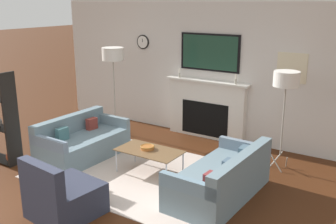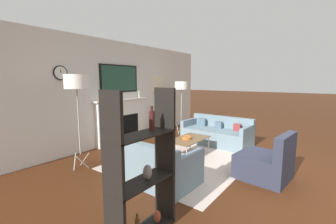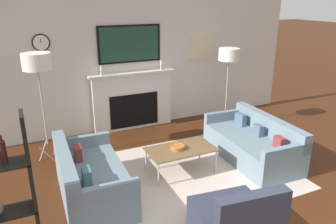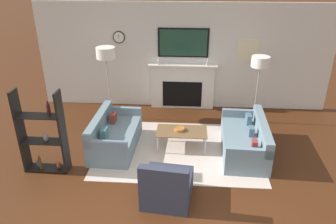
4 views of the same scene
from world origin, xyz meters
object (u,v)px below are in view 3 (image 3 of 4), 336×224
object	(u,v)px
coffee_table	(181,150)
floor_lamp_right	(229,56)
floor_lamp_left	(37,63)
armchair	(235,224)
decorative_bowl	(178,147)
couch_right	(253,144)
couch_left	(90,179)

from	to	relation	value
coffee_table	floor_lamp_right	bearing A→B (deg)	37.65
floor_lamp_right	floor_lamp_left	bearing A→B (deg)	180.00
armchair	floor_lamp_right	bearing A→B (deg)	57.55
floor_lamp_right	armchair	bearing A→B (deg)	-122.45
coffee_table	armchair	bearing A→B (deg)	-96.41
coffee_table	decorative_bowl	world-z (taller)	decorative_bowl
couch_right	floor_lamp_left	distance (m)	3.69
couch_left	floor_lamp_left	bearing A→B (deg)	105.99
armchair	floor_lamp_left	world-z (taller)	floor_lamp_left
decorative_bowl	floor_lamp_right	world-z (taller)	floor_lamp_right
couch_left	coffee_table	bearing A→B (deg)	3.28
couch_left	floor_lamp_left	world-z (taller)	floor_lamp_left
coffee_table	decorative_bowl	bearing A→B (deg)	155.93
couch_right	decorative_bowl	world-z (taller)	couch_right
coffee_table	floor_lamp_left	size ratio (longest dim) A/B	0.58
couch_left	floor_lamp_right	world-z (taller)	floor_lamp_right
armchair	decorative_bowl	world-z (taller)	armchair
coffee_table	floor_lamp_left	xyz separation A→B (m)	(-1.82, 1.32, 1.26)
couch_right	floor_lamp_right	xyz separation A→B (m)	(0.40, 1.40, 1.24)
couch_left	coffee_table	xyz separation A→B (m)	(1.41, 0.08, 0.11)
couch_right	coffee_table	distance (m)	1.32
decorative_bowl	floor_lamp_left	distance (m)	2.50
armchair	couch_left	bearing A→B (deg)	127.76
couch_left	floor_lamp_right	xyz separation A→B (m)	(3.12, 1.40, 1.23)
couch_right	armchair	xyz separation A→B (m)	(-1.50, -1.58, 0.01)
couch_left	decorative_bowl	distance (m)	1.38
decorative_bowl	floor_lamp_left	world-z (taller)	floor_lamp_left
floor_lamp_right	decorative_bowl	bearing A→B (deg)	-143.57
floor_lamp_left	coffee_table	bearing A→B (deg)	-36.02
armchair	coffee_table	world-z (taller)	armchair
couch_right	armchair	size ratio (longest dim) A/B	2.01
couch_right	floor_lamp_left	xyz separation A→B (m)	(-3.13, 1.40, 1.38)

